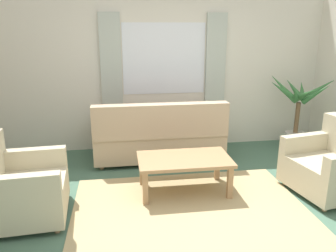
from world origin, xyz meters
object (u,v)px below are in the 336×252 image
coffee_table (184,162)px  potted_plant (297,113)px  armchair_right (333,165)px  couch (159,136)px  armchair_left (18,188)px

coffee_table → potted_plant: size_ratio=0.90×
armchair_right → potted_plant: 1.51m
coffee_table → potted_plant: 2.39m
armchair_right → coffee_table: 1.77m
armchair_right → potted_plant: potted_plant is taller
couch → potted_plant: potted_plant is taller
armchair_left → potted_plant: (3.86, 1.54, 0.27)m
armchair_left → coffee_table: bearing=-82.9°
potted_plant → coffee_table: bearing=-150.1°
armchair_left → armchair_right: bearing=-92.7°
armchair_left → potted_plant: 4.16m
couch → potted_plant: 2.25m
couch → coffee_table: size_ratio=1.73×
armchair_left → coffee_table: armchair_left is taller
armchair_right → potted_plant: size_ratio=0.80×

